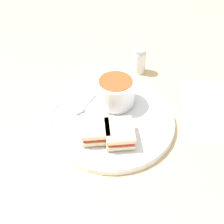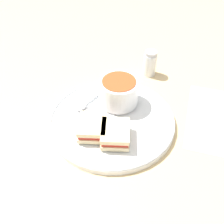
{
  "view_description": "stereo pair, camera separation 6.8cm",
  "coord_description": "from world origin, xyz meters",
  "px_view_note": "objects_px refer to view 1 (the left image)",
  "views": [
    {
      "loc": [
        -0.48,
        0.12,
        0.51
      ],
      "look_at": [
        0.0,
        0.0,
        0.04
      ],
      "focal_mm": 42.0,
      "sensor_mm": 36.0,
      "label": 1
    },
    {
      "loc": [
        -0.49,
        0.05,
        0.51
      ],
      "look_at": [
        0.0,
        0.0,
        0.04
      ],
      "focal_mm": 42.0,
      "sensor_mm": 36.0,
      "label": 2
    }
  ],
  "objects_px": {
    "sandwich_half_far": "(118,133)",
    "salt_shaker": "(140,61)",
    "sandwich_half_near": "(96,129)",
    "soup_bowl": "(115,91)",
    "spoon": "(81,108)"
  },
  "relations": [
    {
      "from": "soup_bowl",
      "to": "salt_shaker",
      "type": "relative_size",
      "value": 1.29
    },
    {
      "from": "salt_shaker",
      "to": "spoon",
      "type": "bearing_deg",
      "value": 125.42
    },
    {
      "from": "spoon",
      "to": "sandwich_half_near",
      "type": "xyz_separation_m",
      "value": [
        -0.1,
        -0.02,
        0.01
      ]
    },
    {
      "from": "sandwich_half_near",
      "to": "salt_shaker",
      "type": "bearing_deg",
      "value": -37.93
    },
    {
      "from": "soup_bowl",
      "to": "salt_shaker",
      "type": "xyz_separation_m",
      "value": [
        0.15,
        -0.12,
        -0.01
      ]
    },
    {
      "from": "spoon",
      "to": "sandwich_half_near",
      "type": "relative_size",
      "value": 1.01
    },
    {
      "from": "spoon",
      "to": "sandwich_half_far",
      "type": "relative_size",
      "value": 1.01
    },
    {
      "from": "sandwich_half_near",
      "to": "salt_shaker",
      "type": "height_order",
      "value": "salt_shaker"
    },
    {
      "from": "sandwich_half_far",
      "to": "salt_shaker",
      "type": "relative_size",
      "value": 1.07
    },
    {
      "from": "sandwich_half_near",
      "to": "salt_shaker",
      "type": "distance_m",
      "value": 0.32
    },
    {
      "from": "soup_bowl",
      "to": "sandwich_half_far",
      "type": "xyz_separation_m",
      "value": [
        -0.14,
        0.03,
        -0.02
      ]
    },
    {
      "from": "sandwich_half_near",
      "to": "spoon",
      "type": "bearing_deg",
      "value": 12.03
    },
    {
      "from": "soup_bowl",
      "to": "spoon",
      "type": "height_order",
      "value": "soup_bowl"
    },
    {
      "from": "spoon",
      "to": "sandwich_half_near",
      "type": "height_order",
      "value": "sandwich_half_near"
    },
    {
      "from": "soup_bowl",
      "to": "salt_shaker",
      "type": "distance_m",
      "value": 0.19
    }
  ]
}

